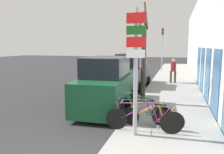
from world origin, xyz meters
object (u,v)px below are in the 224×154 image
at_px(signpost, 136,67).
at_px(traffic_light, 162,43).
at_px(bicycle_2, 139,113).
at_px(parked_car_0, 107,85).
at_px(bicycle_1, 152,117).
at_px(street_tree, 143,60).
at_px(bicycle_0, 143,119).
at_px(bicycle_3, 141,109).
at_px(parked_car_1, 132,72).
at_px(pedestrian_near, 173,69).

distance_m(signpost, traffic_light, 16.91).
xyz_separation_m(bicycle_2, parked_car_0, (-1.73, 1.92, 0.53)).
distance_m(signpost, bicycle_1, 1.87).
relative_size(signpost, parked_car_0, 0.76).
bearing_deg(street_tree, bicycle_0, -81.16).
xyz_separation_m(bicycle_3, parked_car_1, (-1.68, 6.64, 0.51)).
bearing_deg(parked_car_0, bicycle_3, -42.10).
relative_size(bicycle_0, parked_car_0, 0.48).
bearing_deg(pedestrian_near, bicycle_1, -92.52).
bearing_deg(signpost, pedestrian_near, 84.81).
distance_m(bicycle_1, bicycle_2, 0.52).
relative_size(parked_car_0, pedestrian_near, 2.86).
height_order(parked_car_1, street_tree, street_tree).
bearing_deg(bicycle_2, pedestrian_near, -11.17).
height_order(bicycle_2, pedestrian_near, pedestrian_near).
height_order(bicycle_0, parked_car_1, parked_car_1).
height_order(bicycle_0, parked_car_0, parked_car_0).
relative_size(bicycle_1, parked_car_1, 0.47).
relative_size(street_tree, traffic_light, 1.01).
height_order(signpost, parked_car_0, signpost).
bearing_deg(traffic_light, pedestrian_near, -79.69).
xyz_separation_m(bicycle_1, bicycle_2, (-0.47, 0.23, 0.01)).
bearing_deg(traffic_light, bicycle_1, -87.24).
bearing_deg(bicycle_1, bicycle_2, 69.40).
xyz_separation_m(parked_car_0, parked_car_1, (0.06, 5.22, -0.03)).
height_order(bicycle_1, parked_car_0, parked_car_0).
height_order(parked_car_1, traffic_light, traffic_light).
relative_size(bicycle_2, pedestrian_near, 1.35).
bearing_deg(parked_car_0, pedestrian_near, 66.11).
xyz_separation_m(bicycle_2, bicycle_3, (0.01, 0.50, -0.01)).
height_order(bicycle_0, bicycle_2, bicycle_0).
xyz_separation_m(bicycle_1, bicycle_3, (-0.46, 0.73, 0.01)).
bearing_deg(pedestrian_near, parked_car_0, -110.41).
bearing_deg(signpost, bicycle_0, 58.44).
distance_m(bicycle_0, bicycle_2, 0.70).
height_order(bicycle_1, parked_car_1, parked_car_1).
xyz_separation_m(bicycle_3, parked_car_0, (-1.74, 1.42, 0.53)).
bearing_deg(bicycle_3, parked_car_0, 85.59).
relative_size(parked_car_1, street_tree, 0.97).
distance_m(pedestrian_near, traffic_light, 7.33).
xyz_separation_m(signpost, bicycle_2, (-0.06, 0.98, -1.65)).
distance_m(bicycle_0, bicycle_1, 0.47).
bearing_deg(signpost, parked_car_0, 121.69).
bearing_deg(bicycle_0, bicycle_1, -30.02).
distance_m(signpost, street_tree, 3.73).
relative_size(bicycle_3, traffic_light, 0.41).
xyz_separation_m(bicycle_3, street_tree, (-0.28, 2.24, 1.64)).
bearing_deg(bicycle_2, bicycle_1, -121.62).
distance_m(pedestrian_near, street_tree, 6.41).
bearing_deg(street_tree, bicycle_1, -76.04).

